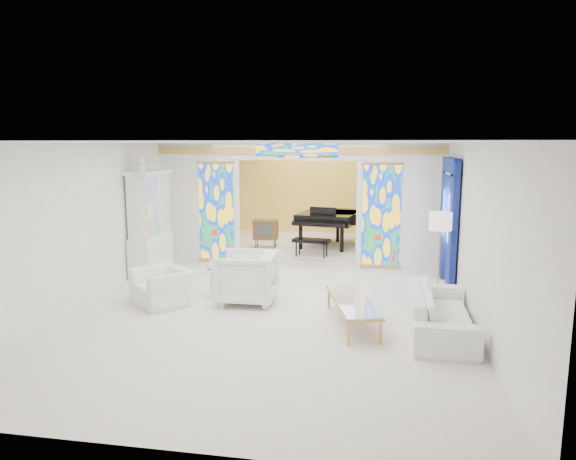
% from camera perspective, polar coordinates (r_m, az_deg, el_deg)
% --- Properties ---
extents(floor, '(12.00, 12.00, 0.00)m').
position_cam_1_polar(floor, '(10.92, -0.56, -6.27)').
color(floor, white).
rests_on(floor, ground).
extents(ceiling, '(7.00, 12.00, 0.02)m').
position_cam_1_polar(ceiling, '(10.51, -0.59, 9.67)').
color(ceiling, white).
rests_on(ceiling, wall_back).
extents(wall_back, '(7.00, 0.02, 3.00)m').
position_cam_1_polar(wall_back, '(16.51, 3.16, 4.38)').
color(wall_back, white).
rests_on(wall_back, floor).
extents(wall_front, '(7.00, 0.02, 3.00)m').
position_cam_1_polar(wall_front, '(4.95, -13.19, -7.99)').
color(wall_front, white).
rests_on(wall_front, floor).
extents(wall_left, '(0.02, 12.00, 3.00)m').
position_cam_1_polar(wall_left, '(11.75, -17.63, 1.88)').
color(wall_left, white).
rests_on(wall_left, floor).
extents(wall_right, '(0.02, 12.00, 3.00)m').
position_cam_1_polar(wall_right, '(10.57, 18.44, 1.03)').
color(wall_right, white).
rests_on(wall_right, floor).
extents(partition_wall, '(7.00, 0.22, 3.00)m').
position_cam_1_polar(partition_wall, '(12.55, 1.05, 3.48)').
color(partition_wall, white).
rests_on(partition_wall, floor).
extents(stained_glass_left, '(0.90, 0.04, 2.40)m').
position_cam_1_polar(stained_glass_left, '(12.95, -7.94, 2.01)').
color(stained_glass_left, gold).
rests_on(stained_glass_left, partition_wall).
extents(stained_glass_right, '(0.90, 0.04, 2.40)m').
position_cam_1_polar(stained_glass_right, '(12.35, 10.33, 1.58)').
color(stained_glass_right, gold).
rests_on(stained_glass_right, partition_wall).
extents(stained_glass_transom, '(2.00, 0.04, 0.34)m').
position_cam_1_polar(stained_glass_transom, '(12.38, 1.00, 8.81)').
color(stained_glass_transom, gold).
rests_on(stained_glass_transom, partition_wall).
extents(alcove_platform, '(6.80, 3.80, 0.18)m').
position_cam_1_polar(alcove_platform, '(14.85, 2.26, -1.69)').
color(alcove_platform, white).
rests_on(alcove_platform, floor).
extents(gold_curtain_back, '(6.70, 0.10, 2.90)m').
position_cam_1_polar(gold_curtain_back, '(16.40, 3.11, 4.35)').
color(gold_curtain_back, gold).
rests_on(gold_curtain_back, wall_back).
extents(chandelier, '(0.48, 0.48, 0.30)m').
position_cam_1_polar(chandelier, '(14.45, 3.07, 7.83)').
color(chandelier, '#B98840').
rests_on(chandelier, ceiling).
extents(blue_drapes, '(0.14, 1.85, 2.65)m').
position_cam_1_polar(blue_drapes, '(11.23, 17.43, 1.95)').
color(blue_drapes, navy).
rests_on(blue_drapes, wall_right).
extents(china_cabinet, '(0.56, 1.46, 2.72)m').
position_cam_1_polar(china_cabinet, '(12.20, -15.09, 0.69)').
color(china_cabinet, white).
rests_on(china_cabinet, floor).
extents(armchair_left, '(1.36, 1.35, 0.67)m').
position_cam_1_polar(armchair_left, '(9.94, -13.83, -6.16)').
color(armchair_left, white).
rests_on(armchair_left, floor).
extents(armchair_right, '(1.12, 1.09, 0.98)m').
position_cam_1_polar(armchair_right, '(9.75, -4.60, -5.26)').
color(armchair_right, white).
rests_on(armchair_right, floor).
extents(sofa, '(0.99, 2.40, 0.69)m').
position_cam_1_polar(sofa, '(8.60, 16.58, -8.65)').
color(sofa, white).
rests_on(sofa, floor).
extents(side_table, '(0.57, 0.57, 0.54)m').
position_cam_1_polar(side_table, '(10.28, -8.52, -5.36)').
color(side_table, white).
rests_on(side_table, floor).
extents(vase, '(0.22, 0.22, 0.21)m').
position_cam_1_polar(vase, '(10.21, -8.56, -3.77)').
color(vase, white).
rests_on(vase, side_table).
extents(coffee_table, '(1.05, 1.99, 0.43)m').
position_cam_1_polar(coffee_table, '(8.65, 7.17, -7.93)').
color(coffee_table, silver).
rests_on(coffee_table, floor).
extents(floor_lamp, '(0.45, 0.45, 1.72)m').
position_cam_1_polar(floor_lamp, '(10.02, 16.58, 0.47)').
color(floor_lamp, '#B98840').
rests_on(floor_lamp, floor).
extents(grand_piano, '(2.13, 2.96, 1.14)m').
position_cam_1_polar(grand_piano, '(14.29, 5.17, 1.35)').
color(grand_piano, black).
rests_on(grand_piano, alcove_platform).
extents(tv_console, '(0.69, 0.50, 0.76)m').
position_cam_1_polar(tv_console, '(13.98, -2.49, 0.05)').
color(tv_console, brown).
rests_on(tv_console, alcove_platform).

